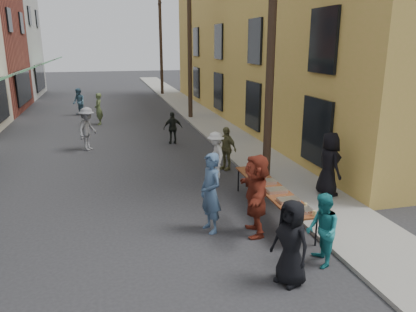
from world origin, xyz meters
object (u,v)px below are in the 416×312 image
utility_pole_near (271,41)px  guest_front_a (291,243)px  guest_front_c (322,230)px  server (329,164)px  utility_pole_mid (190,42)px  catering_tray_sausage (301,211)px  utility_pole_far (161,42)px  serving_table (272,189)px

utility_pole_near → guest_front_a: utility_pole_near is taller
guest_front_c → server: bearing=159.5°
guest_front_a → guest_front_c: guest_front_a is taller
utility_pole_near → server: bearing=-56.4°
utility_pole_mid → guest_front_a: (-1.81, -17.60, -3.66)m
utility_pole_mid → catering_tray_sausage: size_ratio=18.00×
guest_front_c → guest_front_a: bearing=-52.2°
utility_pole_far → server: size_ratio=4.79×
utility_pole_far → guest_front_c: 29.40m
serving_table → guest_front_a: guest_front_a is taller
utility_pole_near → utility_pole_mid: 12.00m
utility_pole_far → guest_front_c: size_ratio=5.84×
utility_pole_far → guest_front_a: utility_pole_far is taller
serving_table → server: (2.08, 0.73, 0.33)m
utility_pole_mid → guest_front_c: utility_pole_mid is taller
server → utility_pole_near: bearing=32.8°
guest_front_c → utility_pole_near: bearing=-178.3°
guest_front_c → server: (2.10, 3.35, 0.27)m
catering_tray_sausage → guest_front_c: (-0.01, -0.98, -0.02)m
catering_tray_sausage → server: size_ratio=0.27×
serving_table → guest_front_a: bearing=-106.8°
catering_tray_sausage → guest_front_a: (-0.93, -1.43, 0.05)m
utility_pole_mid → utility_pole_near: bearing=-90.0°
utility_pole_far → guest_front_a: (-1.81, -29.60, -3.66)m
catering_tray_sausage → utility_pole_mid: bearing=86.9°
utility_pole_near → guest_front_a: (-1.81, -5.60, -3.66)m
utility_pole_near → utility_pole_mid: (0.00, 12.00, 0.00)m
serving_table → catering_tray_sausage: size_ratio=8.00×
serving_table → catering_tray_sausage: bearing=-90.0°
utility_pole_mid → guest_front_c: (-0.90, -17.15, -3.73)m
utility_pole_far → serving_table: utility_pole_far is taller
server → utility_pole_far: bearing=1.8°
guest_front_a → guest_front_c: 1.02m
guest_front_c → utility_pole_far: bearing=-170.2°
utility_pole_near → guest_front_a: 6.93m
utility_pole_mid → server: bearing=-85.0°
catering_tray_sausage → server: (2.08, 2.38, 0.25)m
utility_pole_mid → catering_tray_sausage: bearing=-93.1°
serving_table → utility_pole_near: bearing=70.7°
utility_pole_far → guest_front_c: (-0.90, -29.15, -3.73)m
guest_front_a → server: server is taller
utility_pole_near → utility_pole_mid: size_ratio=1.00×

